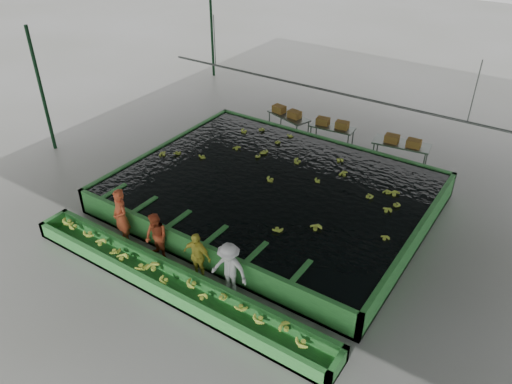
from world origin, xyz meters
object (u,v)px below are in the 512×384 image
Objects in this scene: worker_a at (121,217)px; worker_b at (156,237)px; worker_c at (197,256)px; packing_table_mid at (332,136)px; sorting_trough at (172,283)px; worker_d at (229,269)px; packing_table_right at (400,154)px; box_stack_mid at (332,126)px; packing_table_left at (288,125)px; flotation_tank at (272,193)px; box_stack_right at (402,144)px; box_stack_left at (287,115)px.

worker_b is at bearing 16.62° from worker_a.
worker_a is at bearing 176.82° from worker_c.
worker_a is 9.75m from packing_table_mid.
sorting_trough is 1.57m from worker_b.
worker_d is 0.77× the size of packing_table_right.
box_stack_mid is at bearing 92.89° from worker_a.
packing_table_left is (-2.59, 9.31, -0.31)m from worker_c.
sorting_trough is at bearing -90.00° from flotation_tank.
box_stack_right is (2.44, 9.21, 0.21)m from worker_c.
sorting_trough is at bearing -76.42° from box_stack_left.
flotation_tank is at bearing -64.00° from box_stack_left.
worker_c is 0.93× the size of worker_d.
box_stack_left is at bearing -175.14° from box_stack_mid.
worker_a is at bearing -121.84° from flotation_tank.
flotation_tank reaches higher than packing_table_left.
packing_table_left is 0.46m from box_stack_left.
box_stack_left is 5.14m from box_stack_right.
worker_c is at bearing -104.84° from box_stack_right.
box_stack_right reaches higher than packing_table_right.
sorting_trough is 10.38m from packing_table_left.
flotation_tank is 5.10m from sorting_trough.
worker_c is at bearing 16.62° from worker_a.
sorting_trough is 6.56× the size of worker_b.
packing_table_left is at bearing 6.85° from box_stack_left.
worker_d is 9.31m from box_stack_right.
worker_c is 9.50m from box_stack_mid.
box_stack_right is at bearing -63.09° from packing_table_right.
worker_d is at bearing -72.46° from flotation_tank.
packing_table_mid is 0.41m from box_stack_mid.
box_stack_right is at bearing -0.97° from box_stack_left.
packing_table_right is at bearing 76.83° from worker_a.
worker_a reaches higher than box_stack_left.
box_stack_mid is at bearing 90.53° from worker_c.
worker_c is at bearing -86.46° from packing_table_mid.
box_stack_right reaches higher than flotation_tank.
box_stack_right reaches higher than box_stack_left.
box_stack_mid is at bearing 91.97° from sorting_trough.
flotation_tank is at bearing -65.03° from packing_table_left.
worker_b is 0.78× the size of packing_table_left.
packing_table_left is 1.45× the size of box_stack_mid.
sorting_trough is 10.41m from box_stack_left.
box_stack_right is (5.37, 9.21, 0.05)m from worker_a.
worker_a is 4.03m from worker_d.
worker_b is 1.51m from worker_c.
box_stack_mid is (2.32, 9.48, -0.09)m from worker_a.
sorting_trough is at bearing -88.18° from packing_table_mid.
worker_a is (-2.67, -4.30, 0.47)m from flotation_tank.
worker_c reaches higher than sorting_trough.
worker_c reaches higher than flotation_tank.
box_stack_mid reaches higher than packing_table_left.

